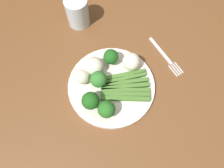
{
  "coord_description": "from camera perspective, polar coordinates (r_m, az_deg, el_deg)",
  "views": [
    {
      "loc": [
        0.1,
        0.27,
        1.33
      ],
      "look_at": [
        -0.0,
        0.05,
        0.76
      ],
      "focal_mm": 32.98,
      "sensor_mm": 36.0,
      "label": 1
    }
  ],
  "objects": [
    {
      "name": "chair",
      "position": [
        1.24,
        -22.04,
        19.29
      ],
      "size": [
        0.4,
        0.4,
        0.87
      ],
      "rotation": [
        0.0,
        0.0,
        -0.01
      ],
      "color": "brown",
      "rests_on": "ground_plane"
    },
    {
      "name": "cauliflower_outer_edge",
      "position": [
        0.61,
        -8.19,
        1.75
      ],
      "size": [
        0.04,
        0.04,
        0.04
      ],
      "primitive_type": "sphere",
      "color": "beige",
      "rests_on": "plate"
    },
    {
      "name": "cauliflower_front_left",
      "position": [
        0.63,
        5.34,
        6.19
      ],
      "size": [
        0.06,
        0.06,
        0.06
      ],
      "primitive_type": "sphere",
      "color": "white",
      "rests_on": "plate"
    },
    {
      "name": "fork",
      "position": [
        0.7,
        14.49,
        7.49
      ],
      "size": [
        0.04,
        0.17,
        0.0
      ],
      "rotation": [
        0.0,
        0.0,
        1.69
      ],
      "color": "silver",
      "rests_on": "dining_table"
    },
    {
      "name": "water_glass",
      "position": [
        0.74,
        -9.19,
        19.23
      ],
      "size": [
        0.08,
        0.08,
        0.1
      ],
      "primitive_type": "cylinder",
      "color": "silver",
      "rests_on": "dining_table"
    },
    {
      "name": "ground_plane",
      "position": [
        1.37,
        -0.96,
        -11.33
      ],
      "size": [
        6.0,
        6.0,
        0.02
      ],
      "primitive_type": "cube",
      "color": "tan"
    },
    {
      "name": "broccoli_right",
      "position": [
        0.56,
        -1.55,
        -7.05
      ],
      "size": [
        0.05,
        0.05,
        0.06
      ],
      "color": "#568E33",
      "rests_on": "plate"
    },
    {
      "name": "broccoli_near_center",
      "position": [
        0.59,
        -3.77,
        1.27
      ],
      "size": [
        0.05,
        0.05,
        0.06
      ],
      "color": "#609E3D",
      "rests_on": "plate"
    },
    {
      "name": "asparagus_bundle",
      "position": [
        0.61,
        3.47,
        -0.74
      ],
      "size": [
        0.16,
        0.13,
        0.01
      ],
      "rotation": [
        0.0,
        0.0,
        2.8
      ],
      "color": "#47752D",
      "rests_on": "plate"
    },
    {
      "name": "plate",
      "position": [
        0.63,
        0.0,
        -0.46
      ],
      "size": [
        0.26,
        0.26,
        0.01
      ],
      "primitive_type": "cylinder",
      "color": "silver",
      "rests_on": "dining_table"
    },
    {
      "name": "dining_table",
      "position": [
        0.74,
        -1.73,
        -0.6
      ],
      "size": [
        1.21,
        1.01,
        0.74
      ],
      "color": "brown",
      "rests_on": "ground_plane"
    },
    {
      "name": "cauliflower_near_fork",
      "position": [
        0.62,
        -4.97,
        4.99
      ],
      "size": [
        0.06,
        0.06,
        0.06
      ],
      "primitive_type": "sphere",
      "color": "silver",
      "rests_on": "plate"
    },
    {
      "name": "broccoli_back",
      "position": [
        0.63,
        -0.31,
        7.51
      ],
      "size": [
        0.05,
        0.05,
        0.06
      ],
      "color": "#4C7F2B",
      "rests_on": "plate"
    },
    {
      "name": "broccoli_left",
      "position": [
        0.57,
        -5.96,
        -4.64
      ],
      "size": [
        0.05,
        0.05,
        0.06
      ],
      "color": "#4C7F2B",
      "rests_on": "plate"
    }
  ]
}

